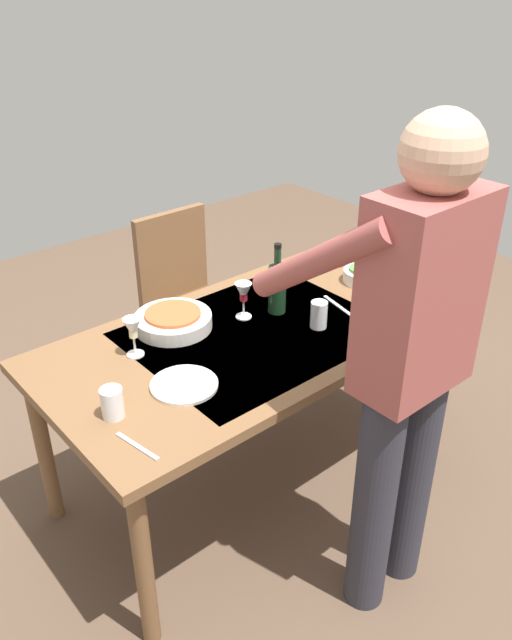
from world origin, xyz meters
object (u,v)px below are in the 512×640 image
Objects in this scene: chair_near at (185,291)px; water_cup_near_right at (440,292)px; person_server at (407,358)px; serving_bowl_pasta at (173,320)px; dining_table at (256,347)px; wine_glass_right at (133,330)px; water_cup_near_left at (319,315)px; dinner_plate_near at (184,385)px; side_bowl_salad at (364,275)px; wine_bottle at (277,287)px; wine_glass_left at (243,294)px; water_cup_far_left at (112,403)px.

chair_near is 9.66× the size of water_cup_near_right.
person_server reaches higher than serving_bowl_pasta.
dining_table is 0.34m from serving_bowl_pasta.
water_cup_near_left is at bearing 156.23° from wine_glass_right.
side_bowl_salad is at bearing -172.42° from dinner_plate_near.
wine_bottle is 1.96× the size of wine_glass_left.
wine_glass_right is at bearing 44.89° from chair_near.
water_cup_near_right is (-0.70, 0.43, -0.06)m from wine_glass_left.
wine_bottle is 3.14× the size of water_cup_near_right.
water_cup_near_left is 0.46m from side_bowl_salad.
water_cup_far_left is at bearing 45.71° from chair_near.
water_cup_near_left is 0.60× the size of side_bowl_salad.
wine_glass_left is at bearing -152.50° from dinner_plate_near.
person_server is 0.85m from water_cup_near_right.
water_cup_far_left is 0.34× the size of serving_bowl_pasta.
dinner_plate_near is at bearing 15.96° from dining_table.
person_server is 5.63× the size of serving_bowl_pasta.
person_server is 0.96m from wine_glass_right.
person_server is at bearing 87.50° from wine_glass_left.
person_server is 9.38× the size of side_bowl_salad.
serving_bowl_pasta is 1.30× the size of dinner_plate_near.
water_cup_near_right is at bearing 161.16° from water_cup_near_left.
wine_glass_left is 0.48m from wine_glass_right.
water_cup_near_right is 0.52× the size of side_bowl_salad.
dining_table is 5.66× the size of wine_bottle.
wine_glass_right reaches higher than water_cup_near_left.
dinner_plate_near is (0.42, 0.12, 0.08)m from dining_table.
person_server is 5.71× the size of wine_bottle.
dining_table is at bearing -32.40° from water_cup_near_left.
wine_glass_left is 0.50× the size of serving_bowl_pasta.
water_cup_far_left is at bearing 36.62° from serving_bowl_pasta.
water_cup_far_left reaches higher than side_bowl_salad.
dining_table is 11.10× the size of wine_glass_right.
wine_glass_left is 1.00× the size of wine_glass_right.
chair_near is 6.03× the size of wine_glass_right.
water_cup_near_left reaches higher than side_bowl_salad.
wine_glass_left is 0.84× the size of side_bowl_salad.
serving_bowl_pasta is at bearing 52.71° from chair_near.
dinner_plate_near is (0.45, 0.24, -0.10)m from wine_glass_left.
water_cup_near_left is 1.15× the size of water_cup_near_right.
dinner_plate_near is (1.06, 0.14, -0.03)m from side_bowl_salad.
dinner_plate_near is (0.63, -0.01, -0.05)m from water_cup_near_left.
serving_bowl_pasta is at bearing -76.29° from person_server.
person_server is at bearing 89.92° from dining_table.
water_cup_near_left is (-0.21, 0.13, 0.13)m from dining_table.
serving_bowl_pasta is at bearing -39.77° from water_cup_near_left.
water_cup_near_right is at bearing 146.23° from wine_bottle.
dining_table is 0.70m from water_cup_far_left.
side_bowl_salad reaches higher than dinner_plate_near.
chair_near reaches higher than wine_glass_right.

